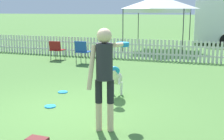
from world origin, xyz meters
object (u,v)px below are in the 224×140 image
at_px(canopy_tent_main, 159,4).
at_px(handler_person, 105,67).
at_px(folding_chair_blue_left, 57,49).
at_px(frisbee_near_handler, 63,92).
at_px(leaping_dog, 116,78).
at_px(folding_chair_center, 82,50).
at_px(frisbee_near_dog, 50,106).

bearing_deg(canopy_tent_main, handler_person, -83.05).
bearing_deg(folding_chair_blue_left, canopy_tent_main, -126.62).
bearing_deg(frisbee_near_handler, leaping_dog, -0.75).
bearing_deg(folding_chair_center, frisbee_near_dog, 108.43).
height_order(handler_person, leaping_dog, handler_person).
bearing_deg(folding_chair_center, leaping_dog, 125.07).
relative_size(frisbee_near_dog, folding_chair_blue_left, 0.31).
height_order(handler_person, frisbee_near_dog, handler_person).
distance_m(leaping_dog, folding_chair_blue_left, 6.11).
distance_m(handler_person, folding_chair_blue_left, 7.91).
height_order(frisbee_near_handler, canopy_tent_main, canopy_tent_main).
distance_m(frisbee_near_handler, folding_chair_blue_left, 5.26).
xyz_separation_m(leaping_dog, folding_chair_center, (-2.75, 4.01, 0.03)).
bearing_deg(canopy_tent_main, folding_chair_blue_left, -124.92).
relative_size(frisbee_near_handler, canopy_tent_main, 0.08).
xyz_separation_m(frisbee_near_handler, folding_chair_center, (-1.33, 4.00, 0.52)).
height_order(folding_chair_blue_left, folding_chair_center, folding_chair_center).
relative_size(leaping_dog, canopy_tent_main, 0.37).
bearing_deg(folding_chair_blue_left, frisbee_near_handler, 119.47).
bearing_deg(leaping_dog, folding_chair_blue_left, -60.92).
bearing_deg(leaping_dog, frisbee_near_dog, 31.91).
height_order(frisbee_near_handler, folding_chair_blue_left, folding_chair_blue_left).
bearing_deg(canopy_tent_main, frisbee_near_handler, -93.37).
xyz_separation_m(frisbee_near_dog, folding_chair_center, (-1.65, 5.13, 0.52)).
height_order(folding_chair_center, canopy_tent_main, canopy_tent_main).
relative_size(leaping_dog, folding_chair_blue_left, 1.36).
distance_m(leaping_dog, canopy_tent_main, 9.37).
relative_size(handler_person, frisbee_near_handler, 7.30).
relative_size(frisbee_near_handler, folding_chair_center, 0.27).
height_order(frisbee_near_dog, folding_chair_center, folding_chair_center).
bearing_deg(handler_person, leaping_dog, 90.31).
height_order(leaping_dog, frisbee_near_dog, leaping_dog).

